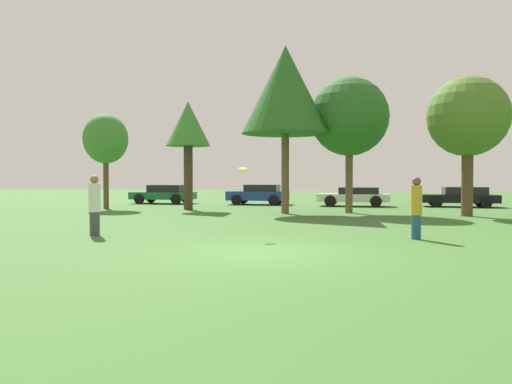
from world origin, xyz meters
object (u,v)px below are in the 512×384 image
frisbee (243,169)px  tree_0 (106,139)px  tree_3 (349,117)px  parked_car_green (164,194)px  parked_car_white (355,196)px  parked_car_blue (259,194)px  parked_car_black (460,196)px  tree_2 (285,90)px  person_thrower (95,205)px  person_catcher (416,207)px  tree_4 (468,117)px  tree_1 (188,127)px

frisbee → tree_0: bearing=134.0°
frisbee → tree_3: size_ratio=0.04×
parked_car_green → parked_car_white: 12.76m
parked_car_green → parked_car_blue: size_ratio=1.08×
parked_car_white → parked_car_black: parked_car_black is taller
tree_0 → parked_car_black: size_ratio=1.23×
parked_car_blue → tree_2: bearing=111.0°
person_thrower → parked_car_black: 22.71m
person_thrower → parked_car_blue: (0.94, 18.27, -0.22)m
frisbee → parked_car_black: frisbee is taller
tree_3 → parked_car_green: 14.78m
person_catcher → tree_4: tree_4 is taller
parked_car_black → tree_4: bearing=82.0°
tree_3 → frisbee: bearing=-103.8°
frisbee → tree_4: bearing=51.0°
frisbee → tree_4: (7.93, 9.79, 2.47)m
parked_car_green → parked_car_white: (12.76, -0.41, -0.04)m
parked_car_white → parked_car_black: (6.22, 0.71, -0.01)m
tree_4 → tree_3: bearing=169.5°
tree_2 → parked_car_green: 13.43m
frisbee → tree_2: 10.39m
frisbee → parked_car_green: size_ratio=0.06×
tree_1 → parked_car_black: size_ratio=1.36×
parked_car_blue → person_catcher: bearing=115.7°
tree_0 → person_thrower: bearing=-61.5°
tree_1 → tree_2: bearing=-17.4°
tree_2 → tree_3: 3.45m
parked_car_green → tree_1: bearing=123.7°
tree_4 → parked_car_blue: (-11.34, 7.71, -3.75)m
person_catcher → parked_car_white: 16.64m
frisbee → tree_0: (-10.88, 11.25, 1.94)m
tree_2 → parked_car_green: size_ratio=1.91×
person_catcher → parked_car_green: bearing=-55.9°
tree_3 → parked_car_black: bearing=47.1°
frisbee → parked_car_black: bearing=62.9°
tree_3 → parked_car_black: 10.18m
frisbee → tree_4: size_ratio=0.04×
tree_1 → tree_2: size_ratio=0.73×
tree_2 → parked_car_white: (3.12, 7.31, -5.32)m
tree_3 → parked_car_green: bearing=152.7°
parked_car_blue → parked_car_black: parked_car_blue is taller
person_thrower → parked_car_green: size_ratio=0.42×
tree_3 → person_catcher: bearing=-77.9°
tree_0 → tree_2: (10.54, -1.67, 2.05)m
tree_1 → tree_2: tree_2 is taller
person_thrower → parked_car_white: person_thrower is taller
tree_0 → parked_car_green: tree_0 is taller
frisbee → parked_car_white: (2.78, 16.90, -1.33)m
tree_1 → tree_3: bearing=-3.9°
tree_2 → parked_car_green: bearing=141.3°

